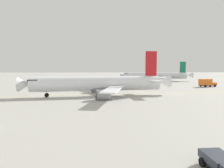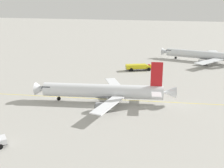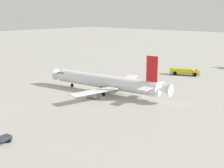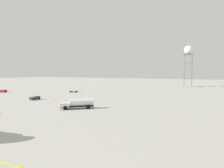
{
  "view_description": "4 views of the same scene",
  "coord_description": "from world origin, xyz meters",
  "views": [
    {
      "loc": [
        46.27,
        1.32,
        7.36
      ],
      "look_at": [
        -6.36,
        3.92,
        3.1
      ],
      "focal_mm": 31.21,
      "sensor_mm": 36.0,
      "label": 1
    },
    {
      "loc": [
        69.17,
        20.07,
        28.97
      ],
      "look_at": [
        -8.29,
        1.92,
        4.62
      ],
      "focal_mm": 45.97,
      "sensor_mm": 36.0,
      "label": 2
    },
    {
      "loc": [
        59.38,
        58.72,
        23.11
      ],
      "look_at": [
        -4.06,
        3.44,
        3.4
      ],
      "focal_mm": 49.31,
      "sensor_mm": 36.0,
      "label": 3
    },
    {
      "loc": [
        -18.94,
        -52.0,
        10.41
      ],
      "look_at": [
        54.18,
        -12.57,
        5.54
      ],
      "focal_mm": 32.19,
      "sensor_mm": 36.0,
      "label": 4
    }
  ],
  "objects": [
    {
      "name": "fire_tender_truck",
      "position": [
        -44.0,
        4.69,
        1.54
      ],
      "size": [
        6.49,
        11.17,
        2.5
      ],
      "rotation": [
        0.0,
        0.0,
        1.93
      ],
      "color": "#232326",
      "rests_on": "ground_plane"
    },
    {
      "name": "ground_plane",
      "position": [
        0.0,
        0.0,
        0.0
      ],
      "size": [
        600.0,
        600.0,
        0.0
      ],
      "primitive_type": "plane",
      "color": "#ADAAA3"
    },
    {
      "name": "taxiway_centreline",
      "position": [
        -8.2,
        5.24,
        0.0
      ],
      "size": [
        13.66,
        153.95,
        0.01
      ],
      "rotation": [
        0.0,
        0.0,
        4.8
      ],
      "color": "yellow",
      "rests_on": "ground_plane"
    },
    {
      "name": "airliner_secondary",
      "position": [
        -66.93,
        32.71,
        2.94
      ],
      "size": [
        35.34,
        41.33,
        11.12
      ],
      "rotation": [
        0.0,
        0.0,
        4.47
      ],
      "color": "silver",
      "rests_on": "ground_plane"
    },
    {
      "name": "catering_truck_truck",
      "position": [
        -28.81,
        42.72,
        1.66
      ],
      "size": [
        4.17,
        7.49,
        3.1
      ],
      "rotation": [
        0.0,
        0.0,
        1.84
      ],
      "color": "#232326",
      "rests_on": "ground_plane"
    },
    {
      "name": "airliner_main",
      "position": [
        -5.2,
        0.41,
        3.15
      ],
      "size": [
        31.43,
        40.24,
        12.13
      ],
      "rotation": [
        0.0,
        0.0,
        4.84
      ],
      "color": "white",
      "rests_on": "ground_plane"
    }
  ]
}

